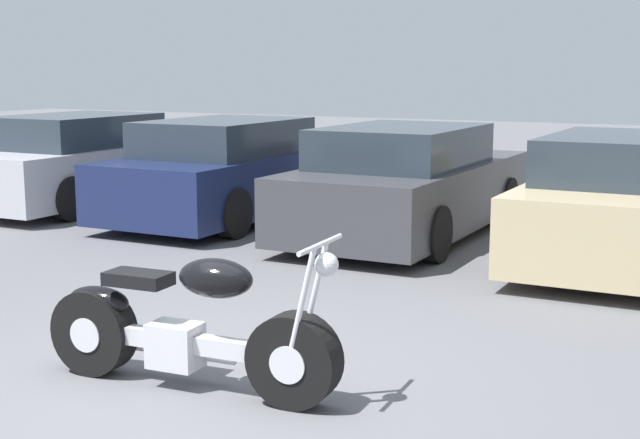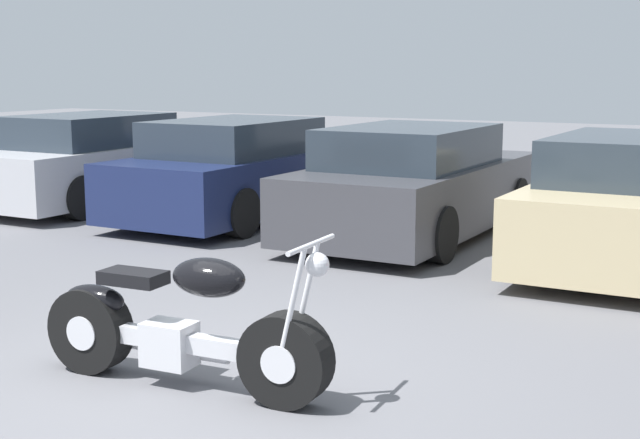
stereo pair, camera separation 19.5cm
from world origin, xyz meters
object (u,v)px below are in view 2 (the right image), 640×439
object	(u,v)px
parked_car_silver	(99,162)
parked_car_champagne	(638,203)
parked_car_navy	(243,171)
parked_car_dark_grey	(416,185)
motorcycle	(179,329)

from	to	relation	value
parked_car_silver	parked_car_champagne	bearing A→B (deg)	-2.95
parked_car_navy	parked_car_dark_grey	distance (m)	2.71
parked_car_dark_grey	parked_car_silver	bearing A→B (deg)	178.15
motorcycle	parked_car_navy	size ratio (longest dim) A/B	0.48
motorcycle	parked_car_champagne	world-z (taller)	parked_car_champagne
motorcycle	parked_car_silver	size ratio (longest dim) A/B	0.48
parked_car_navy	parked_car_champagne	xyz separation A→B (m)	(5.42, -0.40, 0.00)
motorcycle	parked_car_champagne	distance (m)	5.87
parked_car_silver	motorcycle	bearing A→B (deg)	-44.02
parked_car_navy	parked_car_dark_grey	xyz separation A→B (m)	(2.71, -0.16, 0.00)
parked_car_dark_grey	parked_car_champagne	world-z (taller)	same
parked_car_silver	parked_car_dark_grey	xyz separation A→B (m)	(5.42, -0.18, 0.00)
parked_car_navy	parked_car_champagne	distance (m)	5.43
parked_car_silver	parked_car_dark_grey	size ratio (longest dim) A/B	1.00
parked_car_navy	parked_car_dark_grey	size ratio (longest dim) A/B	1.00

